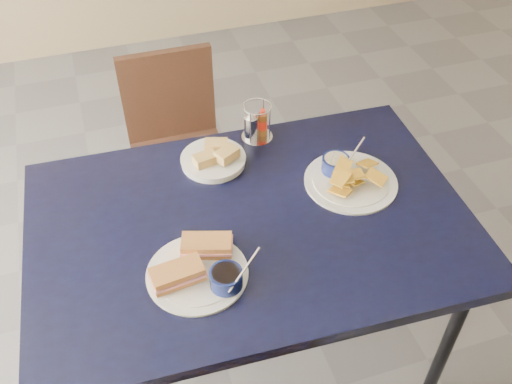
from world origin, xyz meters
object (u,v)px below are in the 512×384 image
object	(u,v)px
dining_table	(251,233)
chair_far	(176,135)
sandwich_plate	(200,268)
bread_basket	(214,158)
plantain_plate	(346,176)
condiment_caddy	(256,125)

from	to	relation	value
dining_table	chair_far	world-z (taller)	chair_far
chair_far	sandwich_plate	bearing A→B (deg)	-96.46
sandwich_plate	dining_table	bearing A→B (deg)	38.75
bread_basket	dining_table	bearing A→B (deg)	-82.78
dining_table	bread_basket	size ratio (longest dim) A/B	6.36
bread_basket	chair_far	bearing A→B (deg)	94.59
plantain_plate	bread_basket	size ratio (longest dim) A/B	1.40
dining_table	chair_far	distance (m)	0.86
sandwich_plate	condiment_caddy	xyz separation A→B (m)	(0.33, 0.53, 0.03)
dining_table	chair_far	bearing A→B (deg)	95.50
chair_far	plantain_plate	distance (m)	0.91
dining_table	plantain_plate	xyz separation A→B (m)	(0.35, 0.07, 0.08)
sandwich_plate	plantain_plate	size ratio (longest dim) A/B	1.02
sandwich_plate	plantain_plate	world-z (taller)	same
bread_basket	condiment_caddy	size ratio (longest dim) A/B	1.57
chair_far	bread_basket	distance (m)	0.62
bread_basket	plantain_plate	bearing A→B (deg)	-29.08
plantain_plate	condiment_caddy	bearing A→B (deg)	124.66
dining_table	bread_basket	bearing A→B (deg)	97.22
bread_basket	condiment_caddy	bearing A→B (deg)	27.39
chair_far	plantain_plate	world-z (taller)	plantain_plate
dining_table	plantain_plate	distance (m)	0.36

